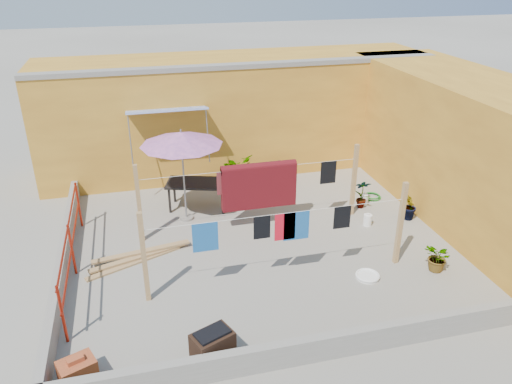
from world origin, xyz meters
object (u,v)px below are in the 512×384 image
water_jug_a (364,199)px  green_hose (372,196)px  brick_stack (78,371)px  white_basin (367,276)px  water_jug_b (368,220)px  patio_umbrella (181,139)px  outdoor_table (197,185)px  plant_back_a (237,170)px  brazier (213,346)px

water_jug_a → green_hose: water_jug_a is taller
brick_stack → water_jug_a: 7.92m
white_basin → water_jug_b: 2.17m
patio_umbrella → brick_stack: bearing=-114.9°
outdoor_table → green_hose: 4.54m
patio_umbrella → outdoor_table: size_ratio=1.41×
outdoor_table → water_jug_a: 4.21m
plant_back_a → water_jug_b: bearing=-50.8°
patio_umbrella → water_jug_b: bearing=-18.5°
brick_stack → water_jug_a: size_ratio=1.93×
outdoor_table → brick_stack: bearing=-116.0°
brazier → plant_back_a: size_ratio=0.84×
patio_umbrella → brick_stack: size_ratio=3.75×
green_hose → plant_back_a: plant_back_a is taller
water_jug_b → white_basin: bearing=-115.5°
brazier → white_basin: brazier is taller
outdoor_table → patio_umbrella: bearing=-125.3°
outdoor_table → brazier: (-0.54, -5.27, -0.36)m
white_basin → water_jug_a: water_jug_a is taller
brazier → water_jug_a: brazier is taller
brick_stack → water_jug_b: size_ratio=1.98×
water_jug_b → green_hose: bearing=59.9°
brazier → plant_back_a: 6.64m
patio_umbrella → green_hose: 5.23m
outdoor_table → brazier: outdoor_table is taller
outdoor_table → brazier: size_ratio=2.27×
brick_stack → brazier: 2.00m
patio_umbrella → outdoor_table: (0.37, 0.52, -1.39)m
outdoor_table → plant_back_a: 1.69m
brick_stack → brazier: brazier is taller
white_basin → water_jug_b: size_ratio=1.53×
brick_stack → plant_back_a: size_ratio=0.72×
outdoor_table → plant_back_a: size_ratio=1.90×
water_jug_b → outdoor_table: bearing=153.0°
patio_umbrella → brick_stack: patio_umbrella is taller
patio_umbrella → water_jug_a: (4.46, -0.34, -1.88)m
brick_stack → water_jug_b: 7.07m
water_jug_b → green_hose: water_jug_b is taller
outdoor_table → water_jug_b: 4.18m
patio_umbrella → plant_back_a: size_ratio=2.68×
brick_stack → water_jug_a: brick_stack is taller
patio_umbrella → water_jug_b: size_ratio=7.44×
water_jug_a → brazier: bearing=-136.4°
water_jug_a → water_jug_b: bearing=-110.7°
brazier → water_jug_a: size_ratio=2.26×
green_hose → brick_stack: bearing=-146.4°
water_jug_a → plant_back_a: 3.49m
white_basin → brazier: bearing=-156.6°
brazier → water_jug_a: bearing=43.6°
brick_stack → green_hose: brick_stack is taller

